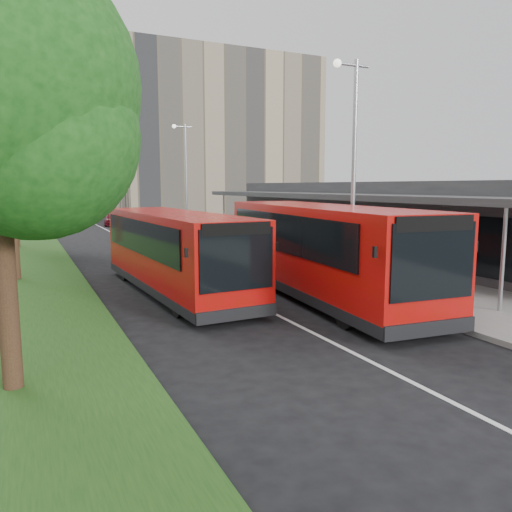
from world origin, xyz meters
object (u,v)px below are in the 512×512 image
at_px(tree_far, 12,163).
at_px(bollard, 218,232).
at_px(tree_mid, 7,149).
at_px(bus_main, 322,251).
at_px(bus_second, 175,252).
at_px(car_near, 113,219).
at_px(car_far, 81,216).
at_px(lamp_post_far, 185,173).
at_px(lamp_post_near, 352,160).
at_px(litter_bin, 267,245).

relative_size(tree_far, bollard, 8.40).
distance_m(tree_mid, bus_main, 12.77).
height_order(tree_mid, bus_second, tree_mid).
distance_m(car_near, car_far, 7.74).
bearing_deg(bus_main, tree_mid, 145.19).
bearing_deg(tree_mid, bus_second, -43.40).
height_order(car_near, car_far, car_near).
xyz_separation_m(lamp_post_far, car_near, (-2.75, 14.61, -4.06)).
distance_m(tree_far, lamp_post_near, 22.07).
bearing_deg(bus_second, bollard, 61.12).
bearing_deg(bus_second, lamp_post_far, 68.76).
xyz_separation_m(bus_main, litter_bin, (2.88, 9.96, -1.00)).
height_order(lamp_post_near, bus_main, lamp_post_near).
bearing_deg(bus_main, bus_second, 150.54).
xyz_separation_m(lamp_post_near, car_near, (-2.75, 34.61, -4.06)).
height_order(lamp_post_near, car_far, lamp_post_near).
bearing_deg(car_near, bus_second, -84.04).
xyz_separation_m(tree_mid, bus_second, (5.19, -4.90, -3.75)).
bearing_deg(car_far, lamp_post_near, -65.67).
bearing_deg(car_far, bollard, -58.05).
relative_size(bollard, car_near, 0.25).
height_order(tree_far, litter_bin, tree_far).
bearing_deg(tree_mid, tree_far, 90.00).
xyz_separation_m(lamp_post_near, lamp_post_far, (0.00, 20.00, 0.00)).
bearing_deg(tree_far, lamp_post_far, 4.87).
bearing_deg(lamp_post_near, bus_main, -156.05).
height_order(tree_far, bus_main, tree_far).
bearing_deg(bus_second, tree_mid, 133.77).
relative_size(lamp_post_far, car_near, 2.08).
bearing_deg(litter_bin, tree_mid, -170.07).
distance_m(tree_mid, car_far, 35.83).
relative_size(tree_mid, tree_far, 1.01).
xyz_separation_m(tree_mid, bollard, (12.54, 10.13, -4.59)).
relative_size(tree_mid, lamp_post_far, 1.01).
bearing_deg(bus_main, bollard, 84.95).
bearing_deg(bus_main, lamp_post_near, 28.68).
distance_m(tree_far, lamp_post_far, 11.18).
distance_m(bollard, car_near, 17.92).
bearing_deg(bollard, car_far, 104.30).
xyz_separation_m(lamp_post_far, bollard, (1.41, -2.82, -4.09)).
relative_size(tree_mid, bus_second, 0.79).
relative_size(lamp_post_near, bus_main, 0.71).
distance_m(bus_main, bollard, 18.22).
bearing_deg(car_far, bus_main, -68.02).
distance_m(lamp_post_near, litter_bin, 10.16).
bearing_deg(bollard, bus_main, -99.78).
bearing_deg(bus_main, lamp_post_far, 90.10).
height_order(litter_bin, car_far, car_far).
bearing_deg(lamp_post_near, car_near, 94.54).
bearing_deg(bus_second, litter_bin, 41.87).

